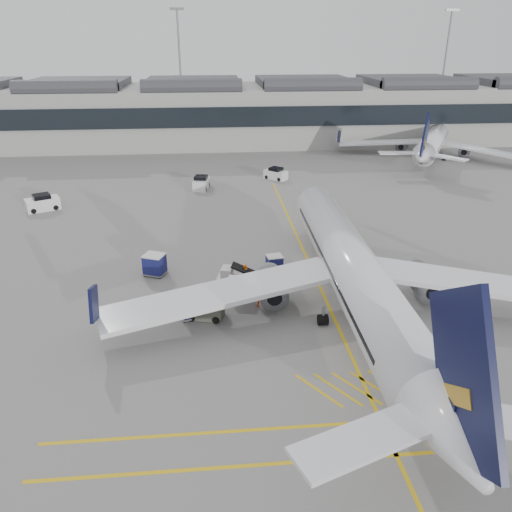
{
  "coord_description": "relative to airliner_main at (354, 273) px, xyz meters",
  "views": [
    {
      "loc": [
        0.86,
        -31.43,
        20.2
      ],
      "look_at": [
        4.2,
        4.89,
        4.0
      ],
      "focal_mm": 35.0,
      "sensor_mm": 36.0,
      "label": 1
    }
  ],
  "objects": [
    {
      "name": "ground",
      "position": [
        -11.63,
        -2.44,
        -3.34
      ],
      "size": [
        220.0,
        220.0,
        0.0
      ],
      "primitive_type": "plane",
      "color": "gray",
      "rests_on": "ground"
    },
    {
      "name": "terminal",
      "position": [
        -11.63,
        69.48,
        2.8
      ],
      "size": [
        200.0,
        20.45,
        12.4
      ],
      "color": "#9E9E99",
      "rests_on": "ground"
    },
    {
      "name": "light_masts",
      "position": [
        -13.3,
        83.56,
        11.15
      ],
      "size": [
        113.0,
        0.6,
        25.45
      ],
      "color": "slate",
      "rests_on": "ground"
    },
    {
      "name": "apron_markings",
      "position": [
        -1.63,
        7.56,
        -3.33
      ],
      "size": [
        0.25,
        60.0,
        0.01
      ],
      "primitive_type": "cube",
      "color": "gold",
      "rests_on": "ground"
    },
    {
      "name": "airliner_main",
      "position": [
        0.0,
        0.0,
        0.0
      ],
      "size": [
        39.12,
        42.74,
        11.36
      ],
      "rotation": [
        0.0,
        0.0,
        -0.02
      ],
      "color": "silver",
      "rests_on": "ground"
    },
    {
      "name": "airliner_far",
      "position": [
        28.89,
        52.26,
        -0.47
      ],
      "size": [
        29.96,
        33.04,
        9.78
      ],
      "rotation": [
        0.0,
        0.0,
        -0.52
      ],
      "color": "silver",
      "rests_on": "ground"
    },
    {
      "name": "belt_loader",
      "position": [
        -8.7,
        5.41,
        -2.77
      ],
      "size": [
        4.95,
        2.46,
        1.96
      ],
      "rotation": [
        0.0,
        0.0,
        -0.24
      ],
      "color": "silver",
      "rests_on": "ground"
    },
    {
      "name": "baggage_cart_a",
      "position": [
        -5.24,
        7.7,
        -2.48
      ],
      "size": [
        1.71,
        1.48,
        1.61
      ],
      "rotation": [
        0.0,
        0.0,
        0.16
      ],
      "color": "gray",
      "rests_on": "ground"
    },
    {
      "name": "baggage_cart_b",
      "position": [
        -8.99,
        3.13,
        -2.42
      ],
      "size": [
        1.89,
        1.68,
        1.71
      ],
      "rotation": [
        0.0,
        0.0,
        -0.24
      ],
      "color": "gray",
      "rests_on": "ground"
    },
    {
      "name": "baggage_cart_c",
      "position": [
        -16.22,
        8.05,
        -2.26
      ],
      "size": [
        2.36,
        2.19,
        2.01
      ],
      "rotation": [
        0.0,
        0.0,
        -0.4
      ],
      "color": "gray",
      "rests_on": "ground"
    },
    {
      "name": "baggage_cart_d",
      "position": [
        -12.68,
        0.21,
        -2.3
      ],
      "size": [
        2.2,
        1.99,
        1.94
      ],
      "rotation": [
        0.0,
        0.0,
        0.3
      ],
      "color": "gray",
      "rests_on": "ground"
    },
    {
      "name": "ramp_agent_a",
      "position": [
        -8.09,
        5.36,
        -2.38
      ],
      "size": [
        0.83,
        0.77,
        1.91
      ],
      "primitive_type": "imported",
      "rotation": [
        0.0,
        0.0,
        0.6
      ],
      "color": "#FF5F0D",
      "rests_on": "ground"
    },
    {
      "name": "ramp_agent_b",
      "position": [
        -7.28,
        1.43,
        -2.5
      ],
      "size": [
        0.83,
        0.66,
        1.69
      ],
      "primitive_type": "imported",
      "rotation": [
        0.0,
        0.0,
        3.12
      ],
      "color": "#F9440D",
      "rests_on": "ground"
    },
    {
      "name": "pushback_tug",
      "position": [
        -11.57,
        -0.0,
        -2.67
      ],
      "size": [
        3.0,
        2.24,
        1.5
      ],
      "rotation": [
        0.0,
        0.0,
        -0.25
      ],
      "color": "#515447",
      "rests_on": "ground"
    },
    {
      "name": "safety_cone_nose",
      "position": [
        1.79,
        18.99,
        -3.06
      ],
      "size": [
        0.41,
        0.41,
        0.56
      ],
      "primitive_type": "cone",
      "color": "#F24C0A",
      "rests_on": "ground"
    },
    {
      "name": "safety_cone_engine",
      "position": [
        4.02,
        4.77,
        -3.09
      ],
      "size": [
        0.35,
        0.35,
        0.49
      ],
      "primitive_type": "cone",
      "color": "#F24C0A",
      "rests_on": "ground"
    },
    {
      "name": "service_van_left",
      "position": [
        -31.98,
        28.15,
        -2.43
      ],
      "size": [
        4.41,
        3.55,
        2.03
      ],
      "rotation": [
        0.0,
        0.0,
        0.47
      ],
      "color": "silver",
      "rests_on": "ground"
    },
    {
      "name": "service_van_mid",
      "position": [
        -12.21,
        35.76,
        -2.49
      ],
      "size": [
        2.5,
        3.97,
        1.89
      ],
      "rotation": [
        0.0,
        0.0,
        1.38
      ],
      "color": "silver",
      "rests_on": "ground"
    },
    {
      "name": "service_van_right",
      "position": [
        -0.93,
        40.09,
        -2.54
      ],
      "size": [
        3.73,
        3.62,
        1.78
      ],
      "rotation": [
        0.0,
        0.0,
        -0.74
      ],
      "color": "silver",
      "rests_on": "ground"
    }
  ]
}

